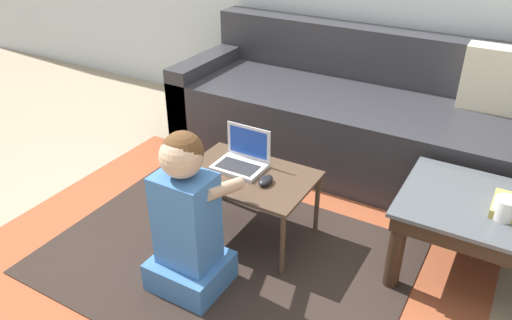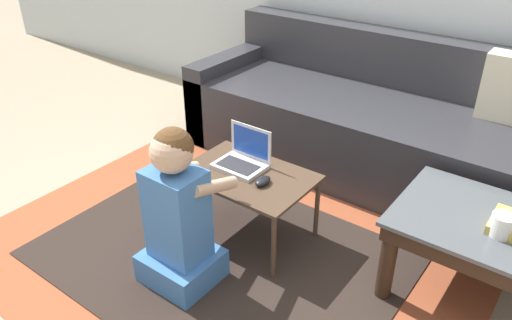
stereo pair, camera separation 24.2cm
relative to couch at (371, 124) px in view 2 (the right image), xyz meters
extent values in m
plane|color=gray|center=(-0.15, -1.10, -0.29)|extent=(16.00, 16.00, 0.00)
cube|color=#9E4C2D|center=(-0.17, -1.25, -0.29)|extent=(2.33, 1.70, 0.01)
cube|color=#2D231E|center=(-0.17, -1.25, -0.28)|extent=(1.68, 1.23, 0.00)
cube|color=#2D2D33|center=(-0.01, -0.04, -0.06)|extent=(2.26, 0.86, 0.46)
cube|color=#2D2D33|center=(-0.01, 0.29, 0.34)|extent=(2.26, 0.19, 0.33)
cube|color=#2D2D33|center=(-1.06, -0.04, -0.01)|extent=(0.16, 0.86, 0.55)
cylinder|color=black|center=(0.57, -1.03, -0.09)|extent=(0.07, 0.07, 0.39)
cylinder|color=black|center=(0.57, -0.58, -0.09)|extent=(0.07, 0.07, 0.39)
cube|color=#4C3828|center=(-0.17, -1.03, 0.06)|extent=(0.63, 0.43, 0.02)
cylinder|color=#4C3828|center=(-0.46, -1.22, -0.12)|extent=(0.02, 0.02, 0.34)
cylinder|color=#4C3828|center=(0.12, -1.22, -0.12)|extent=(0.02, 0.02, 0.34)
cylinder|color=#4C3828|center=(-0.46, -0.84, -0.12)|extent=(0.02, 0.02, 0.34)
cylinder|color=#4C3828|center=(0.12, -0.84, -0.12)|extent=(0.02, 0.02, 0.34)
cube|color=silver|center=(-0.24, -1.00, 0.08)|extent=(0.24, 0.18, 0.02)
cube|color=#28282D|center=(-0.24, -1.02, 0.09)|extent=(0.20, 0.11, 0.00)
cube|color=silver|center=(-0.24, -0.92, 0.18)|extent=(0.24, 0.01, 0.18)
cube|color=#1E47B7|center=(-0.24, -0.92, 0.18)|extent=(0.21, 0.00, 0.14)
ellipsoid|color=black|center=(-0.06, -1.06, 0.09)|extent=(0.06, 0.10, 0.03)
cube|color=#3D70B2|center=(-0.21, -1.48, -0.22)|extent=(0.32, 0.29, 0.15)
cube|color=#3D70B2|center=(-0.21, -1.48, 0.07)|extent=(0.24, 0.19, 0.43)
sphere|color=tan|center=(-0.21, -1.48, 0.37)|extent=(0.18, 0.18, 0.18)
sphere|color=brown|center=(-0.21, -1.47, 0.39)|extent=(0.17, 0.17, 0.17)
cylinder|color=tan|center=(-0.32, -1.35, 0.19)|extent=(0.06, 0.26, 0.13)
cylinder|color=tan|center=(-0.10, -1.35, 0.19)|extent=(0.06, 0.26, 0.13)
cylinder|color=white|center=(0.94, -0.88, 0.17)|extent=(0.09, 0.09, 0.09)
camera|label=1|loc=(0.90, -2.80, 1.32)|focal=35.00mm
camera|label=2|loc=(1.10, -2.67, 1.32)|focal=35.00mm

